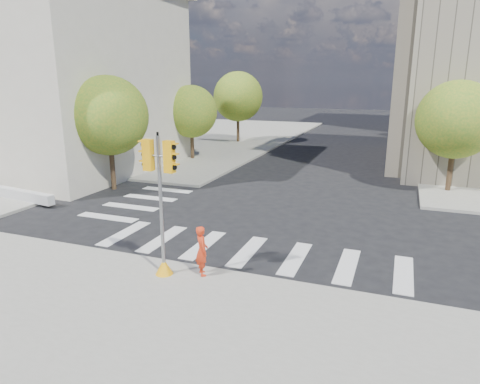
# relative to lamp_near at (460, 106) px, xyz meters

# --- Properties ---
(ground) EXTENTS (160.00, 160.00, 0.00)m
(ground) POSITION_rel_lamp_near_xyz_m (-8.00, -14.00, -4.58)
(ground) COLOR black
(ground) RESTS_ON ground
(sidewalk_far_left) EXTENTS (28.00, 40.00, 0.15)m
(sidewalk_far_left) POSITION_rel_lamp_near_xyz_m (-28.00, 12.00, -4.50)
(sidewalk_far_left) COLOR gray
(sidewalk_far_left) RESTS_ON ground
(classical_building) EXTENTS (19.00, 15.00, 12.70)m
(classical_building) POSITION_rel_lamp_near_xyz_m (-28.00, -6.00, 1.86)
(classical_building) COLOR beige
(classical_building) RESTS_ON ground
(tree_lw_near) EXTENTS (4.40, 4.40, 6.41)m
(tree_lw_near) POSITION_rel_lamp_near_xyz_m (-18.50, -10.00, -0.38)
(tree_lw_near) COLOR #382616
(tree_lw_near) RESTS_ON ground
(tree_lw_mid) EXTENTS (4.00, 4.00, 5.77)m
(tree_lw_mid) POSITION_rel_lamp_near_xyz_m (-18.50, 0.00, -0.82)
(tree_lw_mid) COLOR #382616
(tree_lw_mid) RESTS_ON ground
(tree_lw_far) EXTENTS (4.80, 4.80, 6.95)m
(tree_lw_far) POSITION_rel_lamp_near_xyz_m (-18.50, 10.00, -0.04)
(tree_lw_far) COLOR #382616
(tree_lw_far) RESTS_ON ground
(tree_re_near) EXTENTS (4.20, 4.20, 6.16)m
(tree_re_near) POSITION_rel_lamp_near_xyz_m (-0.50, -4.00, -0.53)
(tree_re_near) COLOR #382616
(tree_re_near) RESTS_ON ground
(tree_re_mid) EXTENTS (4.60, 4.60, 6.66)m
(tree_re_mid) POSITION_rel_lamp_near_xyz_m (-0.50, 8.00, -0.23)
(tree_re_mid) COLOR #382616
(tree_re_mid) RESTS_ON ground
(tree_re_far) EXTENTS (4.00, 4.00, 5.88)m
(tree_re_far) POSITION_rel_lamp_near_xyz_m (-0.50, 20.00, -0.71)
(tree_re_far) COLOR #382616
(tree_re_far) RESTS_ON ground
(lamp_near) EXTENTS (0.35, 0.18, 8.11)m
(lamp_near) POSITION_rel_lamp_near_xyz_m (0.00, 0.00, 0.00)
(lamp_near) COLOR black
(lamp_near) RESTS_ON sidewalk_far_right
(lamp_far) EXTENTS (0.35, 0.18, 8.11)m
(lamp_far) POSITION_rel_lamp_near_xyz_m (0.00, 14.00, 0.00)
(lamp_far) COLOR black
(lamp_far) RESTS_ON sidewalk_far_right
(traffic_signal) EXTENTS (1.07, 0.56, 4.52)m
(traffic_signal) POSITION_rel_lamp_near_xyz_m (-9.85, -19.00, -2.52)
(traffic_signal) COLOR #F3A40C
(traffic_signal) RESTS_ON sidewalk_near
(photographer) EXTENTS (0.67, 0.70, 1.61)m
(photographer) POSITION_rel_lamp_near_xyz_m (-8.70, -18.60, -3.62)
(photographer) COLOR red
(photographer) RESTS_ON sidewalk_near
(planter_wall) EXTENTS (6.00, 1.18, 0.50)m
(planter_wall) POSITION_rel_lamp_near_xyz_m (-21.94, -13.90, -4.18)
(planter_wall) COLOR silver
(planter_wall) RESTS_ON sidewalk_left_near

